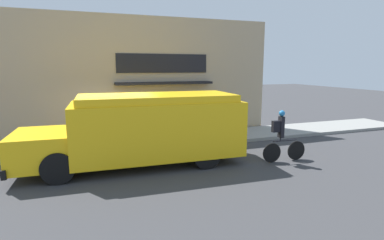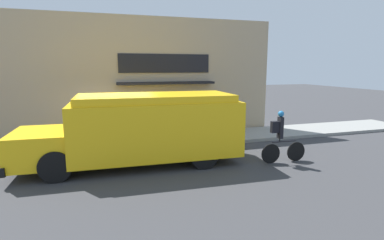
{
  "view_description": "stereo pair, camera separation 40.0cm",
  "coord_description": "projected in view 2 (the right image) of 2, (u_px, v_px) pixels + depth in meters",
  "views": [
    {
      "loc": [
        -0.91,
        -10.42,
        3.02
      ],
      "look_at": [
        2.69,
        -0.2,
        1.1
      ],
      "focal_mm": 28.0,
      "sensor_mm": 36.0,
      "label": 1
    },
    {
      "loc": [
        -0.53,
        -10.55,
        3.02
      ],
      "look_at": [
        2.69,
        -0.2,
        1.1
      ],
      "focal_mm": 28.0,
      "sensor_mm": 36.0,
      "label": 2
    }
  ],
  "objects": [
    {
      "name": "school_bus",
      "position": [
        142.0,
        128.0,
        9.3
      ],
      "size": [
        6.73,
        2.8,
        2.19
      ],
      "rotation": [
        0.0,
        0.0,
        -0.04
      ],
      "color": "yellow",
      "rests_on": "ground_plane"
    },
    {
      "name": "sidewalk",
      "position": [
        116.0,
        144.0,
        11.62
      ],
      "size": [
        28.0,
        2.21,
        0.13
      ],
      "color": "gray",
      "rests_on": "ground_plane"
    },
    {
      "name": "cyclist",
      "position": [
        281.0,
        138.0,
        9.47
      ],
      "size": [
        1.55,
        0.2,
        1.68
      ],
      "rotation": [
        0.0,
        0.0,
        -0.03
      ],
      "color": "black",
      "rests_on": "ground_plane"
    },
    {
      "name": "trash_bin",
      "position": [
        124.0,
        130.0,
        11.97
      ],
      "size": [
        0.5,
        0.5,
        0.78
      ],
      "color": "#2D5138",
      "rests_on": "sidewalk"
    },
    {
      "name": "ground_plane",
      "position": [
        118.0,
        154.0,
        10.6
      ],
      "size": [
        70.0,
        70.0,
        0.0
      ],
      "primitive_type": "plane",
      "color": "#38383A"
    },
    {
      "name": "storefront",
      "position": [
        113.0,
        78.0,
        12.42
      ],
      "size": [
        14.48,
        0.75,
        5.12
      ],
      "color": "tan",
      "rests_on": "ground_plane"
    }
  ]
}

